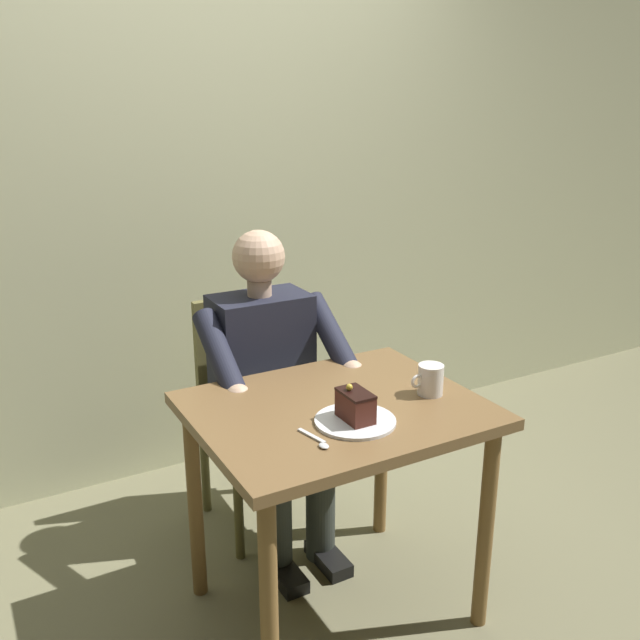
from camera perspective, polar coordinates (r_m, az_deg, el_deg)
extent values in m
plane|color=#726F50|center=(2.57, 1.26, -22.49)|extent=(14.00, 14.00, 0.00)
cube|color=beige|center=(3.11, -10.69, 14.59)|extent=(6.40, 0.12, 3.00)
cube|color=brown|center=(2.16, 1.39, -7.47)|extent=(0.88, 0.71, 0.04)
cylinder|color=brown|center=(2.34, 13.53, -16.22)|extent=(0.05, 0.05, 0.74)
cylinder|color=brown|center=(2.00, -4.22, -22.62)|extent=(0.05, 0.05, 0.74)
cylinder|color=brown|center=(2.73, 5.11, -10.45)|extent=(0.05, 0.05, 0.74)
cylinder|color=brown|center=(2.44, -10.28, -14.43)|extent=(0.05, 0.05, 0.74)
cube|color=brown|center=(2.76, -4.88, -8.41)|extent=(0.42, 0.42, 0.04)
cube|color=brown|center=(2.83, -6.60, -2.43)|extent=(0.38, 0.04, 0.45)
cylinder|color=brown|center=(2.80, 0.26, -13.14)|extent=(0.04, 0.04, 0.44)
cylinder|color=brown|center=(2.67, -6.74, -14.99)|extent=(0.04, 0.04, 0.44)
cylinder|color=brown|center=(3.08, -3.07, -10.09)|extent=(0.04, 0.04, 0.44)
cylinder|color=brown|center=(2.96, -9.48, -11.56)|extent=(0.04, 0.04, 0.44)
cube|color=#202231|center=(2.64, -4.85, -3.26)|extent=(0.36, 0.22, 0.51)
sphere|color=#D1A88A|center=(2.52, -5.09, 5.24)|extent=(0.19, 0.19, 0.19)
cylinder|color=#D1A88A|center=(2.55, -5.02, 2.68)|extent=(0.09, 0.09, 0.06)
cylinder|color=#202231|center=(2.57, 0.84, -1.09)|extent=(0.08, 0.33, 0.26)
sphere|color=#D1A88A|center=(2.48, 2.67, -4.35)|extent=(0.09, 0.09, 0.09)
cylinder|color=#202231|center=(2.40, -8.33, -2.74)|extent=(0.08, 0.33, 0.26)
sphere|color=#D1A88A|center=(2.30, -6.77, -6.34)|extent=(0.09, 0.09, 0.09)
cylinder|color=#2E332E|center=(2.68, -1.85, -9.18)|extent=(0.13, 0.38, 0.14)
cylinder|color=#2E332E|center=(2.62, -5.41, -10.02)|extent=(0.13, 0.38, 0.14)
cylinder|color=#2E332E|center=(2.66, 0.04, -15.17)|extent=(0.11, 0.11, 0.42)
cube|color=black|center=(2.73, 0.68, -19.05)|extent=(0.09, 0.22, 0.05)
cylinder|color=#2E332E|center=(2.59, -3.58, -16.19)|extent=(0.11, 0.11, 0.42)
cube|color=black|center=(2.66, -2.91, -20.16)|extent=(0.09, 0.22, 0.05)
cylinder|color=white|center=(2.05, 2.92, -8.31)|extent=(0.24, 0.24, 0.01)
cube|color=#4C2118|center=(2.03, 2.94, -7.17)|extent=(0.07, 0.12, 0.08)
cube|color=black|center=(2.01, 2.96, -6.04)|extent=(0.07, 0.12, 0.01)
sphere|color=gold|center=(2.01, 2.43, -5.56)|extent=(0.02, 0.02, 0.02)
cylinder|color=white|center=(2.24, 9.10, -4.88)|extent=(0.08, 0.08, 0.10)
torus|color=white|center=(2.21, 8.02, -5.03)|extent=(0.05, 0.01, 0.05)
cylinder|color=black|center=(2.23, 9.16, -3.84)|extent=(0.07, 0.07, 0.01)
cube|color=silver|center=(1.97, -0.70, -9.54)|extent=(0.04, 0.11, 0.01)
ellipsoid|color=silver|center=(1.91, 0.32, -10.33)|extent=(0.03, 0.04, 0.01)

